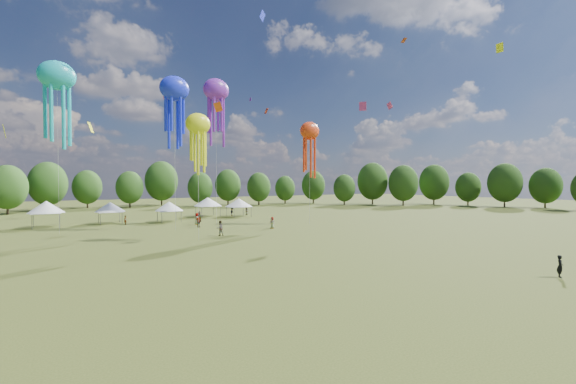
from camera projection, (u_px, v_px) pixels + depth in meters
ground at (472, 295)px, 21.75m from camera, size 300.00×300.00×0.00m
observer_main at (560, 266)px, 25.68m from camera, size 0.70×0.64×1.61m
spectator_near at (220, 228)px, 45.96m from camera, size 0.99×0.80×1.93m
spectators_far at (217, 216)px, 63.33m from camera, size 24.92×23.54×1.89m
festival_tents at (166, 204)px, 64.93m from camera, size 37.51×11.41×4.10m
show_kites at (176, 108)px, 52.18m from camera, size 38.80×18.62×23.97m
small_kites at (213, 34)px, 53.91m from camera, size 73.70×57.26×41.97m
treeline at (161, 184)px, 72.09m from camera, size 201.57×95.24×13.43m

